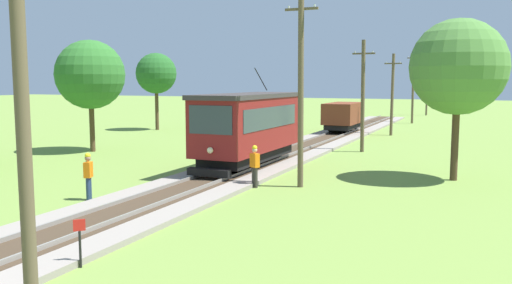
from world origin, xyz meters
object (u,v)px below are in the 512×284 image
freight_car (343,116)px  utility_pole_foreground (21,94)px  utility_pole_mid (363,95)px  trackside_signal_marker (80,240)px  red_tram (248,126)px  utility_pole_distant (413,86)px  utility_pole_horizon (427,85)px  utility_pole_far (392,94)px  second_worker (255,164)px  tree_left_near (458,67)px  tree_horizon (90,75)px  tree_right_near (156,74)px  utility_pole_near_tram (301,85)px  track_worker (88,174)px

freight_car → utility_pole_foreground: bearing=-84.0°
utility_pole_mid → trackside_signal_marker: utility_pole_mid is taller
red_tram → utility_pole_distant: utility_pole_distant is taller
freight_car → utility_pole_horizon: bearing=82.4°
utility_pole_foreground → utility_pole_far: bearing=90.0°
freight_car → second_worker: 23.57m
utility_pole_foreground → trackside_signal_marker: size_ratio=6.98×
freight_car → utility_pole_distant: bearing=74.7°
utility_pole_foreground → tree_left_near: size_ratio=1.15×
freight_car → tree_horizon: bearing=-124.7°
utility_pole_mid → tree_horizon: tree_horizon is taller
utility_pole_far → tree_left_near: size_ratio=0.93×
utility_pole_mid → tree_horizon: size_ratio=1.00×
freight_car → second_worker: freight_car is taller
tree_right_near → second_worker: bearing=-47.8°
utility_pole_far → tree_right_near: tree_right_near is taller
utility_pole_distant → trackside_signal_marker: 48.09m
utility_pole_horizon → tree_right_near: 37.64m
utility_pole_far → utility_pole_horizon: size_ratio=0.87×
utility_pole_mid → utility_pole_horizon: 39.32m
tree_right_near → tree_horizon: tree_horizon is taller
utility_pole_mid → tree_left_near: bearing=-53.3°
utility_pole_distant → trackside_signal_marker: utility_pole_distant is taller
utility_pole_near_tram → trackside_signal_marker: size_ratio=7.07×
track_worker → tree_left_near: tree_left_near is taller
utility_pole_near_tram → utility_pole_far: utility_pole_near_tram is taller
utility_pole_horizon → track_worker: utility_pole_horizon is taller
track_worker → tree_left_near: size_ratio=0.25×
utility_pole_mid → utility_pole_distant: size_ratio=0.90×
utility_pole_near_tram → tree_horizon: (-15.70, 5.56, 0.56)m
trackside_signal_marker → tree_right_near: size_ratio=0.17×
utility_pole_horizon → second_worker: 52.33m
tree_right_near → trackside_signal_marker: bearing=-58.9°
utility_pole_foreground → tree_left_near: utility_pole_foreground is taller
red_tram → utility_pole_distant: 33.68m
red_tram → track_worker: 9.19m
freight_car → utility_pole_distant: (3.85, 14.06, 2.42)m
trackside_signal_marker → tree_left_near: size_ratio=0.16×
track_worker → second_worker: size_ratio=1.00×
freight_car → utility_pole_horizon: utility_pole_horizon is taller
freight_car → utility_pole_foreground: utility_pole_foreground is taller
tree_left_near → second_worker: bearing=-146.1°
track_worker → freight_car: bearing=-116.5°
red_tram → utility_pole_distant: size_ratio=1.10×
utility_pole_far → utility_pole_horizon: (-0.00, 27.97, 0.49)m
red_tram → utility_pole_near_tram: size_ratio=1.02×
utility_pole_foreground → tree_horizon: size_ratio=1.18×
freight_car → tree_right_near: 17.23m
utility_pole_horizon → trackside_signal_marker: 62.75m
utility_pole_horizon → red_tram: bearing=-94.6°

